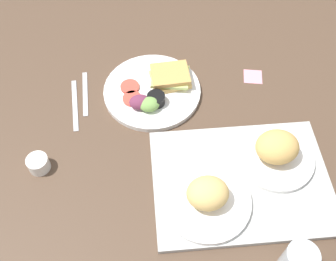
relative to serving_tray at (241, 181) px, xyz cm
name	(u,v)px	position (x,y,z in cm)	size (l,w,h in cm)	color
ground_plane	(174,132)	(14.98, -18.71, -2.30)	(190.00, 150.00, 3.00)	#4C3828
serving_tray	(241,181)	(0.00, 0.00, 0.00)	(45.00, 33.00, 1.60)	#B2B2AD
bread_plate_near	(276,151)	(-9.80, -5.31, 4.15)	(20.15, 20.15, 9.00)	white
bread_plate_far	(207,197)	(10.01, 4.95, 3.50)	(21.86, 21.86, 8.33)	white
plate_with_salad	(154,90)	(19.07, -32.26, 0.89)	(28.87, 28.87, 5.40)	white
espresso_cup	(38,164)	(51.54, -10.70, 1.20)	(5.60, 5.60, 4.00)	silver
fork	(85,93)	(39.73, -34.67, -0.55)	(17.00, 1.40, 0.50)	#B7B7BC
knife	(75,105)	(42.73, -30.67, -0.55)	(19.00, 1.40, 0.50)	#B7B7BC
sticky_note	(253,77)	(-11.89, -35.44, -0.74)	(5.60, 5.60, 0.12)	pink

